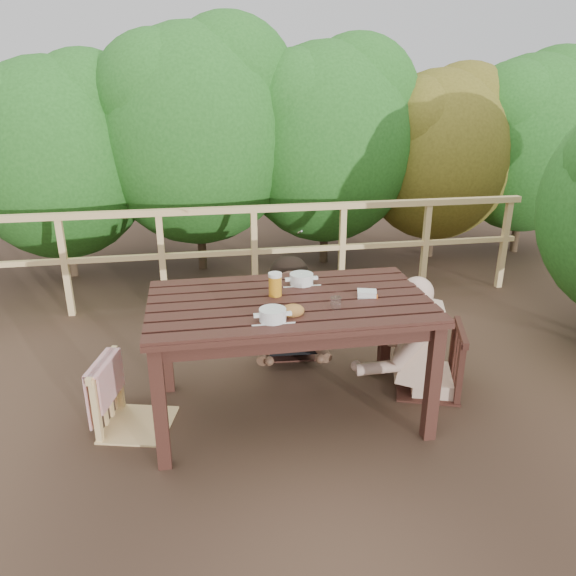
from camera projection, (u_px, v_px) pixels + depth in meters
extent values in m
plane|color=#493324|center=(289.00, 411.00, 3.81)|extent=(60.00, 60.00, 0.00)
cube|color=#321913|center=(289.00, 359.00, 3.66)|extent=(1.79, 1.01, 0.83)
cube|color=#E5BD79|center=(132.00, 366.00, 3.49)|extent=(0.54, 0.54, 0.90)
cube|color=#321913|center=(287.00, 304.00, 4.50)|extent=(0.46, 0.46, 0.87)
cube|color=#321913|center=(432.00, 331.00, 3.93)|extent=(0.59, 0.59, 0.94)
cube|color=#E5BD79|center=(255.00, 256.00, 5.47)|extent=(5.60, 0.10, 1.01)
cylinder|color=white|center=(273.00, 316.00, 3.19)|extent=(0.27, 0.27, 0.09)
cylinder|color=silver|center=(301.00, 280.00, 3.75)|extent=(0.27, 0.27, 0.09)
ellipsoid|color=#A66129|center=(293.00, 311.00, 3.27)|extent=(0.14, 0.11, 0.08)
cylinder|color=gold|center=(275.00, 286.00, 3.54)|extent=(0.09, 0.09, 0.17)
cylinder|color=silver|center=(336.00, 303.00, 3.37)|extent=(0.07, 0.07, 0.08)
cube|color=white|center=(367.00, 294.00, 3.55)|extent=(0.14, 0.12, 0.05)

